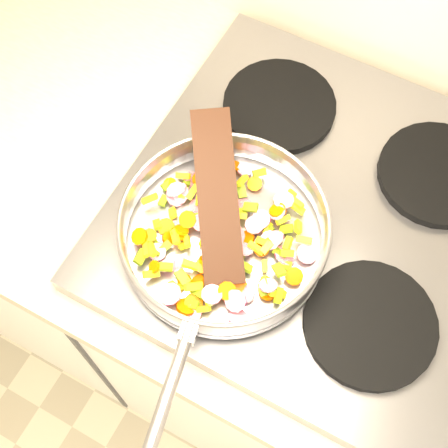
% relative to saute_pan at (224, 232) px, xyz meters
% --- Properties ---
extents(cooktop, '(0.60, 0.60, 0.04)m').
position_rel_saute_pan_xyz_m(cooktop, '(0.10, 0.13, -0.07)').
color(cooktop, '#939399').
rests_on(cooktop, counter_top).
extents(grate_fl, '(0.19, 0.19, 0.02)m').
position_rel_saute_pan_xyz_m(grate_fl, '(-0.04, -0.01, -0.04)').
color(grate_fl, black).
rests_on(grate_fl, cooktop).
extents(grate_fr, '(0.19, 0.19, 0.02)m').
position_rel_saute_pan_xyz_m(grate_fr, '(0.24, -0.01, -0.04)').
color(grate_fr, black).
rests_on(grate_fr, cooktop).
extents(grate_bl, '(0.19, 0.19, 0.02)m').
position_rel_saute_pan_xyz_m(grate_bl, '(-0.04, 0.27, -0.04)').
color(grate_bl, black).
rests_on(grate_bl, cooktop).
extents(grate_br, '(0.19, 0.19, 0.02)m').
position_rel_saute_pan_xyz_m(grate_br, '(0.24, 0.27, -0.04)').
color(grate_br, black).
rests_on(grate_br, cooktop).
extents(saute_pan, '(0.35, 0.51, 0.06)m').
position_rel_saute_pan_xyz_m(saute_pan, '(0.00, 0.00, 0.00)').
color(saute_pan, '#9E9EA5').
rests_on(saute_pan, grate_fl).
extents(vegetable_heap, '(0.27, 0.27, 0.05)m').
position_rel_saute_pan_xyz_m(vegetable_heap, '(-0.00, -0.01, -0.01)').
color(vegetable_heap, '#6C8F13').
rests_on(vegetable_heap, saute_pan).
extents(wooden_spatula, '(0.19, 0.24, 0.09)m').
position_rel_saute_pan_xyz_m(wooden_spatula, '(-0.03, 0.03, 0.03)').
color(wooden_spatula, black).
rests_on(wooden_spatula, saute_pan).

